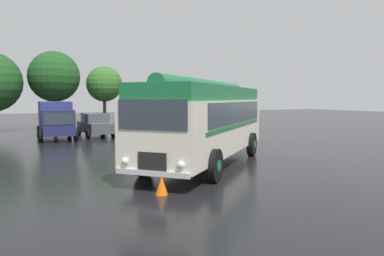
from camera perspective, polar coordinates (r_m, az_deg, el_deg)
ground_plane at (r=15.35m, az=1.38°, el=-5.72°), size 120.00×120.00×0.00m
vintage_bus at (r=15.43m, az=2.26°, el=1.42°), size 8.82×8.90×3.49m
car_near_left at (r=27.67m, az=-14.51°, el=0.50°), size 2.28×4.35×1.66m
car_mid_left at (r=28.52m, az=-9.09°, el=0.71°), size 2.08×4.26×1.66m
car_mid_right at (r=29.08m, az=-3.55°, el=0.83°), size 2.09×4.27×1.66m
box_van at (r=27.17m, az=-20.08°, el=1.39°), size 2.33×5.77×2.50m
tree_centre at (r=34.29m, az=-20.06°, el=7.41°), size 4.31×4.31×6.74m
tree_right_of_centre at (r=34.55m, az=-13.30°, el=6.50°), size 3.16×3.16×5.58m
traffic_cone at (r=10.78m, az=-4.65°, el=-8.67°), size 0.36×0.36×0.55m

